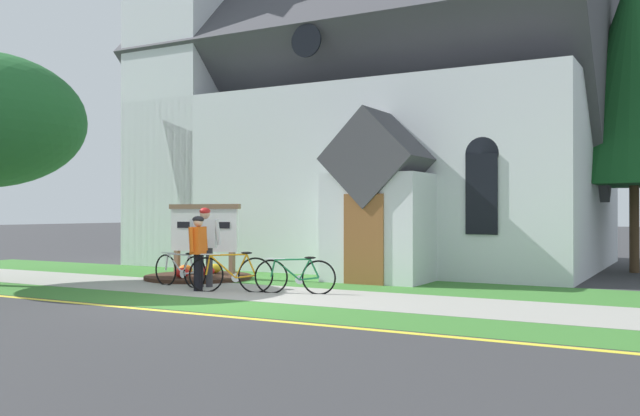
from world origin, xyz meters
The scene contains 14 objects.
ground centered at (0.00, 4.00, 0.00)m, with size 140.00×140.00×0.00m, color #333335.
sidewalk_slab centered at (-1.15, 1.82, 0.01)m, with size 32.00×2.48×0.01m, color #99968E.
grass_verge centered at (-1.15, -0.22, 0.00)m, with size 32.00×1.58×0.01m, color #38722D.
church_lawn centered at (-1.15, 4.48, 0.00)m, with size 24.00×2.85×0.01m, color #38722D.
curb_paint_stripe centered at (-1.15, -1.16, 0.00)m, with size 28.00×0.16×0.01m, color yellow.
church_building centered at (-1.55, 10.32, 4.79)m, with size 14.10×11.26×13.08m.
church_sign centered at (-2.89, 3.70, 1.23)m, with size 2.11×0.25×1.88m.
flower_bed centered at (-2.89, 3.47, 0.08)m, with size 2.65×2.65×0.34m.
bicycle_red centered at (0.81, 2.02, 0.37)m, with size 1.65×0.56×0.79m.
bicycle_white centered at (-0.50, 1.60, 0.39)m, with size 1.69×0.72×0.87m.
bicycle_green centered at (-2.13, 1.90, 0.38)m, with size 1.70×0.31×0.80m.
cyclist_in_blue_jersey centered at (-1.57, 2.08, 1.06)m, with size 0.66×0.40×1.78m.
cyclist_in_green_jersey centered at (-1.23, 1.42, 0.92)m, with size 0.31×0.68×1.60m.
roadside_conifer centered at (6.51, 10.77, 5.52)m, with size 4.25×4.25×8.64m.
Camera 1 is at (8.09, -10.13, 1.69)m, focal length 38.69 mm.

